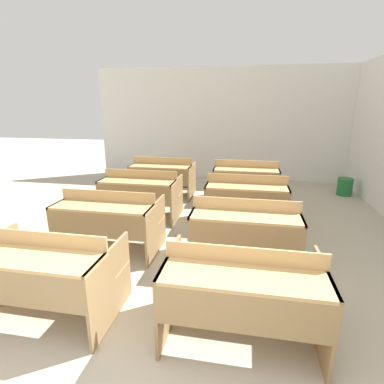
% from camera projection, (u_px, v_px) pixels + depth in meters
% --- Properties ---
extents(wall_back, '(6.57, 0.06, 2.85)m').
position_uv_depth(wall_back, '(219.00, 125.00, 7.83)').
color(wall_back, silver).
rests_on(wall_back, ground_plane).
extents(bench_front_left, '(1.29, 0.83, 0.86)m').
position_uv_depth(bench_front_left, '(44.00, 271.00, 2.75)').
color(bench_front_left, '#98794F').
rests_on(bench_front_left, ground_plane).
extents(bench_front_right, '(1.29, 0.83, 0.86)m').
position_uv_depth(bench_front_right, '(243.00, 291.00, 2.46)').
color(bench_front_right, olive).
rests_on(bench_front_right, ground_plane).
extents(bench_second_left, '(1.29, 0.83, 0.86)m').
position_uv_depth(bench_second_left, '(109.00, 219.00, 4.00)').
color(bench_second_left, '#95764C').
rests_on(bench_second_left, ground_plane).
extents(bench_second_right, '(1.29, 0.83, 0.86)m').
position_uv_depth(bench_second_right, '(245.00, 229.00, 3.67)').
color(bench_second_right, '#9A7B51').
rests_on(bench_second_right, ground_plane).
extents(bench_third_left, '(1.29, 0.83, 0.86)m').
position_uv_depth(bench_third_left, '(141.00, 192.00, 5.23)').
color(bench_third_left, olive).
rests_on(bench_third_left, ground_plane).
extents(bench_third_right, '(1.29, 0.83, 0.86)m').
position_uv_depth(bench_third_right, '(246.00, 198.00, 4.89)').
color(bench_third_right, olive).
rests_on(bench_third_right, ground_plane).
extents(bench_back_left, '(1.29, 0.83, 0.86)m').
position_uv_depth(bench_back_left, '(163.00, 175.00, 6.45)').
color(bench_back_left, olive).
rests_on(bench_back_left, ground_plane).
extents(bench_back_right, '(1.29, 0.83, 0.86)m').
position_uv_depth(bench_back_right, '(246.00, 179.00, 6.12)').
color(bench_back_right, '#97794F').
rests_on(bench_back_right, ground_plane).
extents(wastepaper_bin, '(0.32, 0.32, 0.38)m').
position_uv_depth(wastepaper_bin, '(345.00, 187.00, 6.60)').
color(wastepaper_bin, '#1E6B33').
rests_on(wastepaper_bin, ground_plane).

